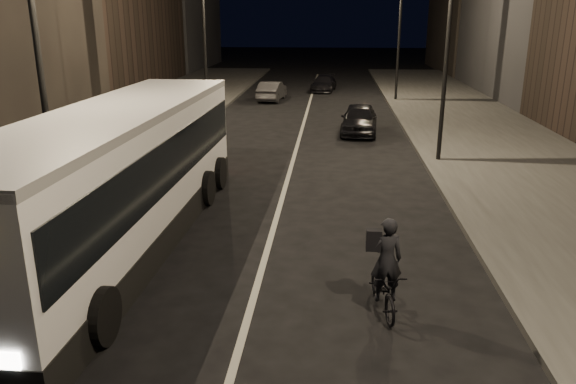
% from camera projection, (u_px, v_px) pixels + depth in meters
% --- Properties ---
extents(ground, '(180.00, 180.00, 0.00)m').
position_uv_depth(ground, '(248.00, 317.00, 10.65)').
color(ground, black).
rests_on(ground, ground).
extents(sidewalk_right, '(7.00, 70.00, 0.16)m').
position_uv_depth(sidewalk_right, '(500.00, 150.00, 23.28)').
color(sidewalk_right, '#353533').
rests_on(sidewalk_right, ground).
extents(sidewalk_left, '(7.00, 70.00, 0.16)m').
position_uv_depth(sidewalk_left, '(103.00, 143.00, 24.57)').
color(sidewalk_left, '#353533').
rests_on(sidewalk_left, ground).
extents(streetlight_right_mid, '(1.20, 0.44, 8.12)m').
position_uv_depth(streetlight_right_mid, '(442.00, 18.00, 20.02)').
color(streetlight_right_mid, black).
rests_on(streetlight_right_mid, sidewalk_right).
extents(streetlight_right_far, '(1.20, 0.44, 8.12)m').
position_uv_depth(streetlight_right_far, '(396.00, 16.00, 35.22)').
color(streetlight_right_far, black).
rests_on(streetlight_right_far, sidewalk_right).
extents(streetlight_left_near, '(1.20, 0.44, 8.12)m').
position_uv_depth(streetlight_left_near, '(44.00, 19.00, 13.23)').
color(streetlight_left_near, black).
rests_on(streetlight_left_near, sidewalk_left).
extents(streetlight_left_far, '(1.20, 0.44, 8.12)m').
position_uv_depth(streetlight_left_far, '(208.00, 16.00, 30.33)').
color(streetlight_left_far, black).
rests_on(streetlight_left_far, sidewalk_left).
extents(city_bus, '(3.19, 12.59, 3.37)m').
position_uv_depth(city_bus, '(119.00, 173.00, 13.52)').
color(city_bus, white).
rests_on(city_bus, ground).
extents(cyclist_on_bicycle, '(0.87, 1.79, 1.98)m').
position_uv_depth(cyclist_on_bicycle, '(384.00, 281.00, 10.64)').
color(cyclist_on_bicycle, black).
rests_on(cyclist_on_bicycle, ground).
extents(car_near, '(1.97, 4.24, 1.40)m').
position_uv_depth(car_near, '(359.00, 119.00, 26.76)').
color(car_near, black).
rests_on(car_near, ground).
extents(car_mid, '(1.69, 3.95, 1.27)m').
position_uv_depth(car_mid, '(272.00, 91.00, 37.09)').
color(car_mid, '#313133').
rests_on(car_mid, ground).
extents(car_far, '(2.03, 4.06, 1.13)m').
position_uv_depth(car_far, '(324.00, 83.00, 41.62)').
color(car_far, black).
rests_on(car_far, ground).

